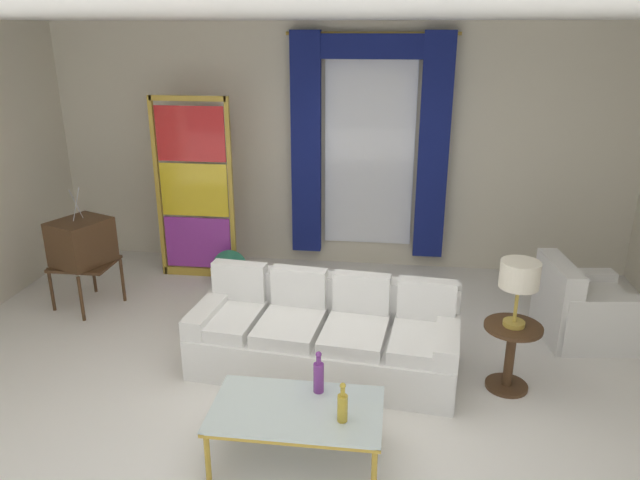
# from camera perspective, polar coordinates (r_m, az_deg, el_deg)

# --- Properties ---
(ground_plane) EXTENTS (16.00, 16.00, 0.00)m
(ground_plane) POSITION_cam_1_polar(r_m,az_deg,el_deg) (5.27, -1.82, -14.13)
(ground_plane) COLOR white
(wall_rear) EXTENTS (8.00, 0.12, 3.00)m
(wall_rear) POSITION_cam_1_polar(r_m,az_deg,el_deg) (7.55, 1.83, 8.74)
(wall_rear) COLOR beige
(wall_rear) RESTS_ON ground
(ceiling_slab) EXTENTS (8.00, 7.60, 0.04)m
(ceiling_slab) POSITION_cam_1_polar(r_m,az_deg,el_deg) (5.17, -0.68, 20.64)
(ceiling_slab) COLOR white
(curtained_window) EXTENTS (2.00, 0.17, 2.70)m
(curtained_window) POSITION_cam_1_polar(r_m,az_deg,el_deg) (7.32, 4.74, 10.25)
(curtained_window) COLOR white
(curtained_window) RESTS_ON ground
(couch_white_long) EXTENTS (2.41, 1.15, 0.86)m
(couch_white_long) POSITION_cam_1_polar(r_m,az_deg,el_deg) (5.46, 0.56, -9.07)
(couch_white_long) COLOR white
(couch_white_long) RESTS_ON ground
(coffee_table) EXTENTS (1.21, 0.70, 0.41)m
(coffee_table) POSITION_cam_1_polar(r_m,az_deg,el_deg) (4.38, -2.23, -16.10)
(coffee_table) COLOR silver
(coffee_table) RESTS_ON ground
(bottle_blue_decanter) EXTENTS (0.08, 0.08, 0.33)m
(bottle_blue_decanter) POSITION_cam_1_polar(r_m,az_deg,el_deg) (4.45, -0.13, -12.81)
(bottle_blue_decanter) COLOR #753384
(bottle_blue_decanter) RESTS_ON coffee_table
(bottle_crystal_tall) EXTENTS (0.07, 0.07, 0.30)m
(bottle_crystal_tall) POSITION_cam_1_polar(r_m,az_deg,el_deg) (4.18, 2.16, -15.53)
(bottle_crystal_tall) COLOR gold
(bottle_crystal_tall) RESTS_ON coffee_table
(vintage_tv) EXTENTS (0.70, 0.74, 1.35)m
(vintage_tv) POSITION_cam_1_polar(r_m,az_deg,el_deg) (6.92, -21.77, -0.36)
(vintage_tv) COLOR #472D19
(vintage_tv) RESTS_ON ground
(armchair_white) EXTENTS (0.91, 0.90, 0.80)m
(armchair_white) POSITION_cam_1_polar(r_m,az_deg,el_deg) (6.47, 23.56, -6.21)
(armchair_white) COLOR white
(armchair_white) RESTS_ON ground
(stained_glass_divider) EXTENTS (0.95, 0.05, 2.20)m
(stained_glass_divider) POSITION_cam_1_polar(r_m,az_deg,el_deg) (7.30, -11.88, 4.37)
(stained_glass_divider) COLOR gold
(stained_glass_divider) RESTS_ON ground
(peacock_figurine) EXTENTS (0.44, 0.60, 0.50)m
(peacock_figurine) POSITION_cam_1_polar(r_m,az_deg,el_deg) (7.15, -8.85, -2.88)
(peacock_figurine) COLOR beige
(peacock_figurine) RESTS_ON ground
(round_side_table) EXTENTS (0.48, 0.48, 0.59)m
(round_side_table) POSITION_cam_1_polar(r_m,az_deg,el_deg) (5.37, 17.71, -10.04)
(round_side_table) COLOR #472D19
(round_side_table) RESTS_ON ground
(table_lamp_brass) EXTENTS (0.32, 0.32, 0.57)m
(table_lamp_brass) POSITION_cam_1_polar(r_m,az_deg,el_deg) (5.08, 18.48, -3.42)
(table_lamp_brass) COLOR #B29338
(table_lamp_brass) RESTS_ON round_side_table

